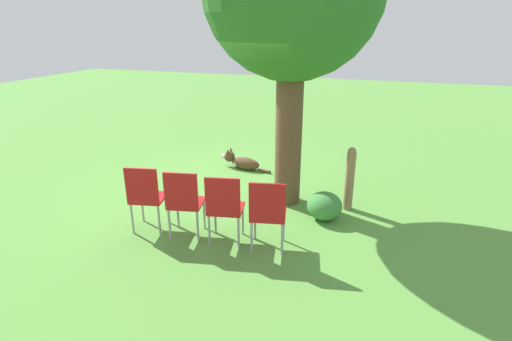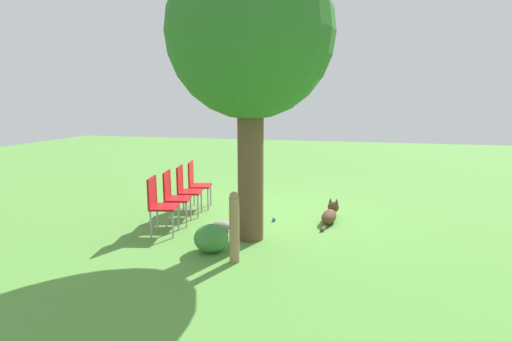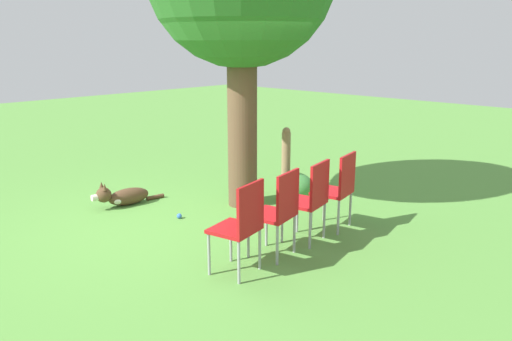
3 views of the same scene
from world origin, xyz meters
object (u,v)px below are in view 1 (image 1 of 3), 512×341
dog (241,162)px  tennis_ball (233,187)px  fence_post (350,178)px  red_chair_0 (146,194)px  red_chair_2 (225,205)px  red_chair_1 (184,200)px  red_chair_3 (268,211)px

dog → tennis_ball: bearing=111.3°
dog → fence_post: size_ratio=1.08×
red_chair_0 → fence_post: bearing=-69.5°
fence_post → red_chair_2: 2.11m
red_chair_0 → tennis_ball: (-1.76, 0.57, -0.52)m
fence_post → red_chair_1: 2.53m
tennis_ball → red_chair_1: bearing=0.0°
red_chair_1 → red_chair_2: 0.57m
dog → red_chair_2: (2.75, 0.79, 0.42)m
red_chair_1 → red_chair_2: bearing=-100.4°
red_chair_3 → tennis_ball: (-1.72, -1.14, -0.52)m
red_chair_0 → red_chair_2: same height
fence_post → red_chair_0: bearing=-58.0°
dog → tennis_ball: 1.04m
red_chair_1 → red_chair_3: size_ratio=1.00×
red_chair_1 → tennis_ball: size_ratio=14.24×
fence_post → red_chair_1: fence_post is taller
fence_post → red_chair_0: fence_post is taller
red_chair_2 → tennis_ball: size_ratio=14.24×
fence_post → tennis_ball: fence_post is taller
dog → red_chair_1: size_ratio=1.11×
fence_post → red_chair_2: size_ratio=1.03×
dog → fence_post: fence_post is taller
red_chair_3 → red_chair_1: bearing=79.6°
red_chair_0 → red_chair_1: (-0.01, 0.57, 0.00)m
red_chair_0 → red_chair_1: same height
red_chair_0 → red_chair_2: bearing=-100.4°
fence_post → red_chair_0: 3.00m
fence_post → red_chair_0: (1.59, -2.54, 0.05)m
red_chair_0 → red_chair_2: size_ratio=1.00×
fence_post → red_chair_2: fence_post is taller
dog → red_chair_0: 2.82m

